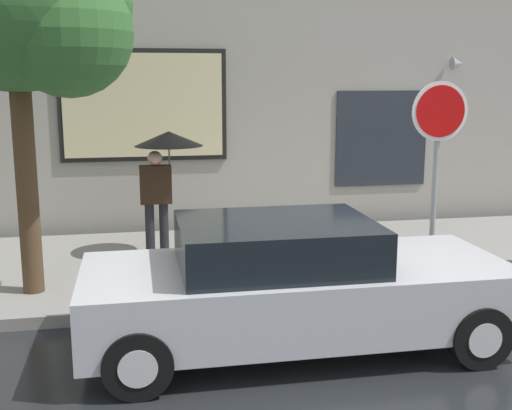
# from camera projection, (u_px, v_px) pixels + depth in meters

# --- Properties ---
(ground_plane) EXTENTS (60.00, 60.00, 0.00)m
(ground_plane) POSITION_uv_depth(u_px,v_px,m) (281.00, 347.00, 6.83)
(ground_plane) COLOR black
(sidewalk) EXTENTS (20.00, 4.00, 0.15)m
(sidewalk) POSITION_uv_depth(u_px,v_px,m) (236.00, 263.00, 9.71)
(sidewalk) COLOR gray
(sidewalk) RESTS_ON ground
(building_facade) EXTENTS (20.00, 0.67, 7.00)m
(building_facade) POSITION_uv_depth(u_px,v_px,m) (213.00, 41.00, 11.45)
(building_facade) COLOR #9E998E
(building_facade) RESTS_ON ground
(parked_car) EXTENTS (4.42, 1.85, 1.39)m
(parked_car) POSITION_uv_depth(u_px,v_px,m) (292.00, 286.00, 6.71)
(parked_car) COLOR #B7BABF
(parked_car) RESTS_ON ground
(pedestrian_with_umbrella) EXTENTS (1.03, 1.03, 1.90)m
(pedestrian_with_umbrella) POSITION_uv_depth(u_px,v_px,m) (165.00, 156.00, 9.59)
(pedestrian_with_umbrella) COLOR black
(pedestrian_with_umbrella) RESTS_ON sidewalk
(street_tree) EXTENTS (2.75, 2.33, 4.57)m
(street_tree) POSITION_uv_depth(u_px,v_px,m) (25.00, 11.00, 7.47)
(street_tree) COLOR #4C3823
(street_tree) RESTS_ON sidewalk
(stop_sign) EXTENTS (0.76, 0.10, 2.64)m
(stop_sign) POSITION_uv_depth(u_px,v_px,m) (438.00, 142.00, 8.23)
(stop_sign) COLOR gray
(stop_sign) RESTS_ON sidewalk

